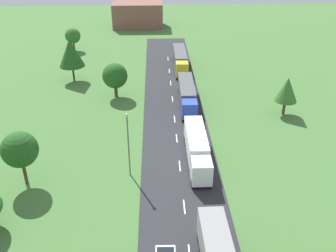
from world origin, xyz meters
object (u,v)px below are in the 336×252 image
object	(u,v)px
lamppost_second	(128,142)
tree_birch	(287,90)
tree_maple	(115,76)
tree_elm	(20,150)
distant_building	(138,15)
truck_third	(187,94)
tree_pine	(73,36)
truck_second	(197,147)
truck_fourth	(180,59)
tree_oak	(71,53)

from	to	relation	value
lamppost_second	tree_birch	distance (m)	29.11
tree_maple	tree_elm	distance (m)	26.79
distant_building	truck_third	bearing A→B (deg)	-79.39
lamppost_second	tree_elm	xyz separation A→B (m)	(-12.51, -1.25, -0.01)
tree_pine	truck_second	bearing A→B (deg)	-63.03
truck_fourth	distant_building	bearing A→B (deg)	105.62
tree_birch	distant_building	world-z (taller)	distant_building
tree_elm	distant_building	world-z (taller)	tree_elm
truck_second	tree_elm	xyz separation A→B (m)	(-21.17, -4.08, 2.69)
tree_maple	distant_building	world-z (taller)	distant_building
tree_pine	tree_elm	bearing A→B (deg)	-85.89
truck_second	tree_oak	size ratio (longest dim) A/B	1.46
truck_third	tree_pine	size ratio (longest dim) A/B	2.47
tree_oak	distant_building	bearing A→B (deg)	75.26
tree_oak	tree_elm	xyz separation A→B (m)	(0.24, -33.10, -0.99)
tree_maple	tree_oak	bearing A→B (deg)	139.09
tree_birch	distant_building	size ratio (longest dim) A/B	0.44
truck_third	tree_birch	xyz separation A→B (m)	(15.59, -4.29, 2.34)
lamppost_second	tree_birch	size ratio (longest dim) A/B	1.35
truck_third	tree_elm	size ratio (longest dim) A/B	1.93
tree_birch	tree_maple	size ratio (longest dim) A/B	1.03
truck_third	tree_elm	xyz separation A→B (m)	(-21.25, -21.49, 2.74)
truck_third	tree_pine	xyz separation A→B (m)	(-25.08, 31.70, 1.53)
tree_pine	distant_building	xyz separation A→B (m)	(14.87, 22.82, -0.12)
truck_fourth	tree_oak	xyz separation A→B (m)	(-21.49, -6.41, 3.68)
tree_pine	distant_building	bearing A→B (deg)	56.91
tree_maple	truck_third	bearing A→B (deg)	-16.97
truck_third	lamppost_second	bearing A→B (deg)	-113.38
truck_second	tree_oak	bearing A→B (deg)	126.42
truck_fourth	distant_building	world-z (taller)	distant_building
truck_fourth	tree_birch	size ratio (longest dim) A/B	2.13
truck_fourth	tree_maple	xyz separation A→B (m)	(-12.50, -14.20, 1.85)
tree_oak	tree_pine	size ratio (longest dim) A/B	1.56
truck_third	tree_maple	xyz separation A→B (m)	(-12.51, 3.82, 1.91)
tree_maple	tree_pine	size ratio (longest dim) A/B	1.14
truck_third	tree_birch	world-z (taller)	tree_birch
tree_birch	tree_maple	distance (m)	29.25
lamppost_second	tree_pine	distance (m)	54.46
truck_second	truck_fourth	bearing A→B (deg)	89.87
tree_maple	distant_building	bearing A→B (deg)	87.41
tree_birch	tree_elm	xyz separation A→B (m)	(-36.85, -17.21, 0.40)
tree_birch	distant_building	distance (m)	64.22
truck_third	lamppost_second	xyz separation A→B (m)	(-8.75, -20.24, 2.76)
truck_fourth	tree_elm	size ratio (longest dim) A/B	1.96
tree_oak	distant_building	size ratio (longest dim) A/B	0.59
truck_fourth	tree_birch	world-z (taller)	tree_birch
truck_second	tree_elm	bearing A→B (deg)	-169.09
tree_pine	tree_oak	bearing A→B (deg)	-79.89
tree_oak	tree_maple	world-z (taller)	tree_oak
tree_oak	tree_birch	size ratio (longest dim) A/B	1.33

